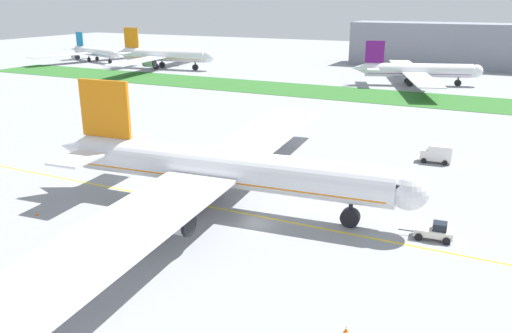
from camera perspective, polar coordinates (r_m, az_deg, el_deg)
name	(u,v)px	position (r m, az deg, el deg)	size (l,w,h in m)	color
ground_plane	(256,223)	(66.49, 0.03, -6.30)	(600.00, 600.00, 0.00)	gray
apron_taxi_line	(264,217)	(68.31, 0.84, -5.62)	(280.00, 0.36, 0.01)	yellow
grass_median_strip	(403,98)	(156.96, 15.93, 7.28)	(320.00, 24.00, 0.10)	#2D6628
airliner_foreground	(220,168)	(69.75, -3.95, -0.21)	(53.74, 86.22, 16.57)	white
pushback_tug	(434,231)	(65.54, 19.10, -6.77)	(6.33, 2.76, 2.20)	white
ground_crew_wingwalker_port	(159,190)	(76.10, -10.66, -2.61)	(0.48, 0.46, 1.62)	black
traffic_cone_near_nose	(37,213)	(74.64, -23.05, -4.80)	(0.36, 0.36, 0.58)	#F2590C
traffic_cone_port_wing	(346,329)	(47.28, 9.92, -17.24)	(0.36, 0.36, 0.58)	#F2590C
service_truck_baggage_loader	(437,153)	(95.65, 19.34, 1.37)	(5.38, 2.81, 3.17)	white
parked_airliner_far_left	(94,52)	(253.71, -17.40, 11.97)	(36.86, 59.23, 12.69)	white
parked_airliner_far_centre	(163,55)	(219.52, -10.21, 12.00)	(44.72, 70.17, 16.29)	white
parked_airliner_far_right	(416,71)	(181.47, 17.25, 10.08)	(40.74, 65.36, 14.42)	white
terminal_building	(505,47)	(235.40, 25.80, 11.77)	(122.88, 20.00, 18.00)	gray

